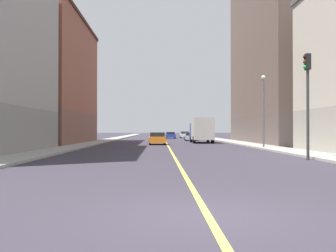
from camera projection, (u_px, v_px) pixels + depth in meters
The scene contains 13 objects.
ground_plane at pixel (207, 215), 7.28m from camera, with size 400.00×400.00×0.00m, color #342E39.
sidewalk_left at pixel (224, 140), 56.49m from camera, with size 2.53×168.00×0.15m, color #9E9B93.
sidewalk_right at pixel (106, 140), 56.04m from camera, with size 2.53×168.00×0.15m, color #9E9B93.
lane_center_stripe at pixel (165, 141), 56.26m from camera, with size 0.16×154.00×0.01m, color #E5D14C.
building_left_mid at pixel (282, 49), 46.17m from camera, with size 8.82×23.21×23.66m.
building_right_midblock at pixel (49, 81), 45.25m from camera, with size 8.82×20.52×15.47m.
traffic_light_left_near at pixel (307, 91), 20.52m from camera, with size 0.40×0.32×5.95m.
street_lamp_left_near at pixel (264, 103), 32.71m from camera, with size 0.36×0.36×6.41m.
car_blue at pixel (171, 135), 71.43m from camera, with size 1.93×4.56×1.25m.
car_silver at pixel (191, 137), 57.48m from camera, with size 2.04×4.64×1.26m.
car_orange at pixel (157, 139), 42.04m from camera, with size 1.99×4.21×1.39m.
car_white at pixel (185, 135), 76.13m from camera, with size 1.87×4.49×1.33m.
box_truck at pixel (202, 130), 47.19m from camera, with size 2.58×6.81×3.19m.
Camera 1 is at (-0.96, -7.28, 1.69)m, focal length 39.24 mm.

